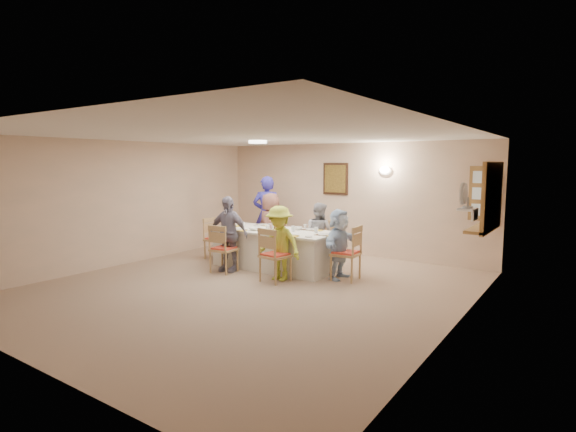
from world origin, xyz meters
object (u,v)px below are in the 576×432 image
Objects in this scene: diner_front_left at (228,234)px; diner_front_right at (279,243)px; desk_fan at (466,199)px; chair_back_right at (322,243)px; caregiver at (267,215)px; diner_back_left at (271,226)px; chair_right_end at (346,252)px; condiment_ketchup at (273,224)px; chair_front_right at (275,254)px; chair_front_left at (224,248)px; diner_right_end at (339,244)px; chair_left_end at (216,238)px; serving_hatch at (492,197)px; chair_back_left at (274,237)px; dining_table at (275,249)px; diner_back_right at (319,234)px.

diner_front_left reaches higher than diner_front_right.
chair_back_right is (-3.00, 1.12, -1.10)m from desk_fan.
diner_front_right is 0.74× the size of caregiver.
diner_back_left is at bearing 166.60° from desk_fan.
condiment_ketchup reaches higher than chair_right_end.
diner_front_right is at bearing -47.45° from condiment_ketchup.
chair_front_left is at bearing 8.16° from chair_front_right.
caregiver reaches higher than chair_right_end.
diner_right_end is (-0.13, 0.00, 0.14)m from chair_right_end.
condiment_ketchup reaches higher than chair_front_left.
diner_right_end is (2.97, 0.00, 0.18)m from chair_left_end.
serving_hatch is 1.63× the size of chair_front_left.
diner_front_left is at bearing -83.64° from chair_back_left.
diner_front_right is 0.98m from condiment_ketchup.
condiment_ketchup is (-0.65, -0.78, 0.42)m from chair_back_right.
serving_hatch is at bearing -65.18° from diner_right_end.
diner_front_right reaches higher than chair_back_right.
chair_front_left is 0.65× the size of diner_back_left.
serving_hatch is 5.46m from chair_left_end.
condiment_ketchup reaches higher than chair_back_left.
dining_table is 1.44m from diner_right_end.
diner_front_left is (0.95, -0.68, 0.27)m from chair_left_end.
diner_back_left is 1.36m from diner_front_left.
chair_front_left is at bearing -156.99° from serving_hatch.
caregiver is at bearing 162.45° from desk_fan.
desk_fan is 1.31× the size of condiment_ketchup.
diner_front_left is at bearing -179.00° from diner_front_right.
chair_left_end is 0.68× the size of diner_front_right.
diner_front_right reaches higher than diner_right_end.
chair_right_end is (-2.05, 0.32, -1.06)m from desk_fan.
serving_hatch is at bearing -76.33° from chair_left_end.
diner_back_right is (0.00, 1.48, 0.16)m from chair_front_right.
chair_left_end is 1.20m from diner_back_left.
diner_right_end is 2.74m from caregiver.
diner_back_right is 0.72× the size of caregiver.
diner_right_end reaches higher than chair_front_right.
caregiver reaches higher than chair_back_left.
chair_right_end is 0.77× the size of diner_back_right.
diner_back_left is (0.95, 0.68, 0.27)m from chair_left_end.
chair_back_left is 1.50m from diner_front_left.
desk_fan is at bearing -3.97° from diner_front_left.
chair_left_end is (-5.15, 0.32, -1.11)m from desk_fan.
desk_fan is 0.34× the size of chair_left_end.
caregiver is at bearing 178.61° from chair_back_right.
diner_back_left is at bearing 102.53° from caregiver.
serving_hatch is 1.06× the size of diner_back_left.
chair_front_right is at bearing -170.91° from desk_fan.
chair_right_end is (-2.16, -1.03, -1.01)m from serving_hatch.
chair_left_end is at bearing -179.13° from condiment_ketchup.
chair_front_right is at bearing -149.52° from serving_hatch.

